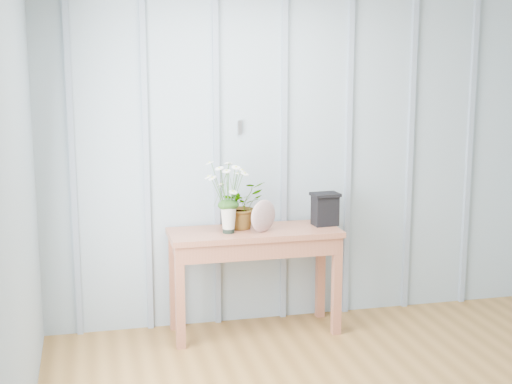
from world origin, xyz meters
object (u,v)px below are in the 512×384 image
object	(u,v)px
carved_box	(325,209)
felt_disc_vessel	(263,216)
sideboard	(254,246)
daisy_vase	(228,187)

from	to	relation	value
carved_box	felt_disc_vessel	bearing A→B (deg)	-168.34
sideboard	daisy_vase	distance (m)	0.48
felt_disc_vessel	carved_box	size ratio (longest dim) A/B	0.97
sideboard	felt_disc_vessel	size ratio (longest dim) A/B	5.27
daisy_vase	felt_disc_vessel	bearing A→B (deg)	-6.93
sideboard	carved_box	world-z (taller)	carved_box
sideboard	carved_box	distance (m)	0.58
daisy_vase	felt_disc_vessel	world-z (taller)	daisy_vase
sideboard	felt_disc_vessel	xyz separation A→B (m)	(0.05, -0.07, 0.23)
daisy_vase	felt_disc_vessel	xyz separation A→B (m)	(0.24, -0.03, -0.21)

